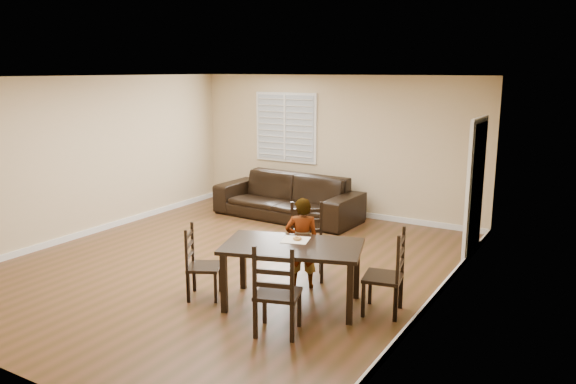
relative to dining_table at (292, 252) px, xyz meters
The scene contains 11 objects.
ground 1.85m from the dining_table, 152.60° to the left, with size 7.00×7.00×0.00m, color brown.
room 2.11m from the dining_table, 146.99° to the left, with size 6.04×7.04×2.72m.
dining_table is the anchor object (origin of this frame).
chair_near 1.06m from the dining_table, 109.45° to the left, with size 0.61×0.60×1.03m.
chair_far 0.89m from the dining_table, 71.99° to the right, with size 0.57×0.55×1.03m.
chair_left 1.26m from the dining_table, 161.00° to the right, with size 0.54×0.55×0.92m.
chair_right 1.22m from the dining_table, 18.08° to the left, with size 0.51×0.53×1.01m.
child 0.60m from the dining_table, 108.06° to the left, with size 0.44×0.29×1.20m, color gray.
napkin 0.20m from the dining_table, 108.06° to the left, with size 0.32×0.32×0.00m, color #EEE2CD.
donut 0.22m from the dining_table, 101.72° to the left, with size 0.11×0.11×0.04m.
sofa 4.10m from the dining_table, 121.50° to the left, with size 2.83×1.11×0.83m, color black.
Camera 1 is at (4.74, -6.30, 2.80)m, focal length 35.00 mm.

